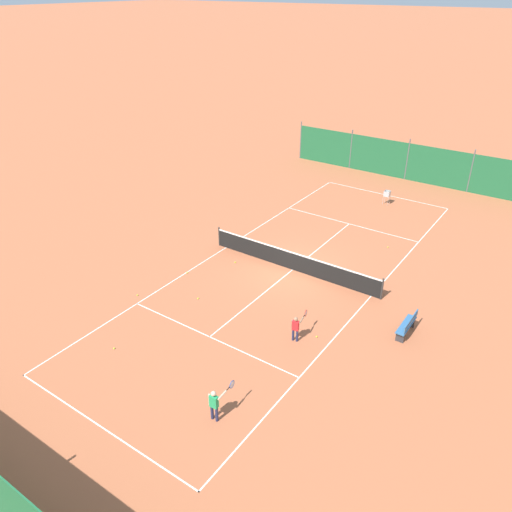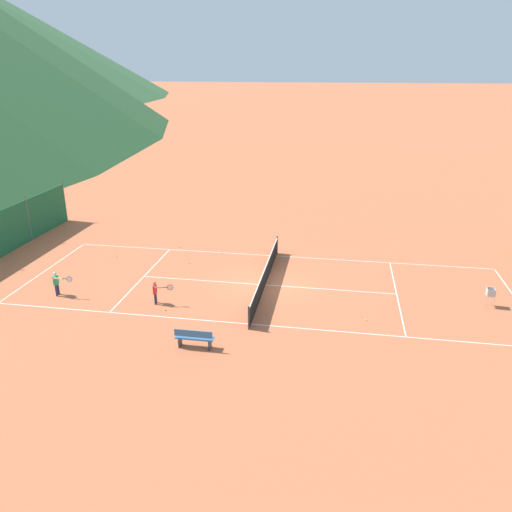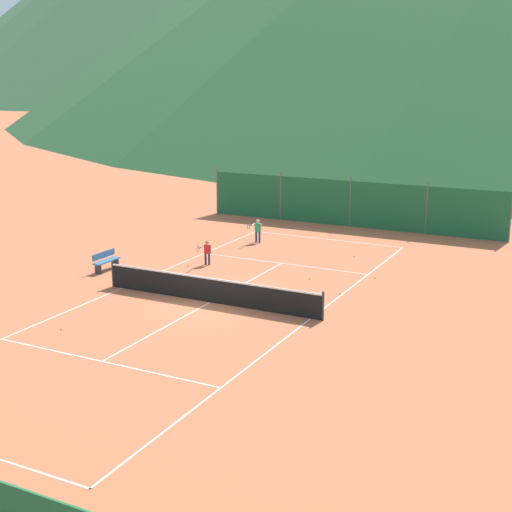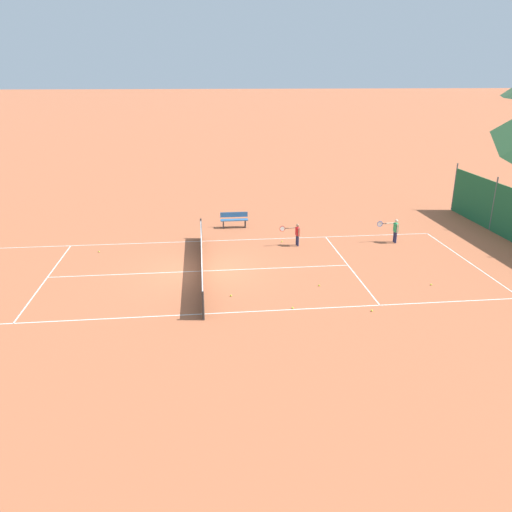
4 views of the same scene
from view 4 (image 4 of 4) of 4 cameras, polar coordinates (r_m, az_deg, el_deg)
The scene contains 13 objects.
ground_plane at distance 21.46m, azimuth -6.15°, elevation -1.72°, with size 600.00×600.00×0.00m, color #B7603D.
court_line_markings at distance 21.46m, azimuth -6.15°, elevation -1.72°, with size 8.25×23.85×0.01m.
tennis_net at distance 21.28m, azimuth -6.20°, elevation -0.47°, with size 9.18×0.08×1.06m.
player_far_baseline at distance 24.39m, azimuth 4.64°, elevation 2.65°, with size 0.37×0.98×1.11m.
player_near_service at distance 25.71m, azimuth 15.57°, elevation 2.99°, with size 0.41×1.02×1.20m.
tennis_ball_alley_left at distance 21.10m, azimuth 19.38°, elevation -3.09°, with size 0.07×0.07×0.07m, color #CCE033.
tennis_ball_far_corner at distance 18.25m, azimuth 13.10°, elevation -6.09°, with size 0.07×0.07×0.07m, color #CCE033.
tennis_ball_by_net_right at distance 24.73m, azimuth -17.52°, elevation 0.49°, with size 0.07×0.07×0.07m, color #CCE033.
tennis_ball_by_net_left at distance 18.96m, azimuth -2.89°, elevation -4.54°, with size 0.07×0.07×0.07m, color #CCE033.
tennis_ball_near_corner at distance 25.05m, azimuth 2.98°, elevation 1.66°, with size 0.07×0.07×0.07m, color #CCE033.
tennis_ball_mid_court at distance 19.99m, azimuth 7.24°, elevation -3.34°, with size 0.07×0.07×0.07m, color #CCE033.
tennis_ball_alley_right at distance 18.03m, azimuth 4.21°, elevation -5.93°, with size 0.07×0.07×0.07m, color #CCE033.
courtside_bench at distance 27.38m, azimuth -2.51°, elevation 4.19°, with size 0.36×1.50×0.84m.
Camera 4 is at (19.95, 0.09, 7.89)m, focal length 35.00 mm.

